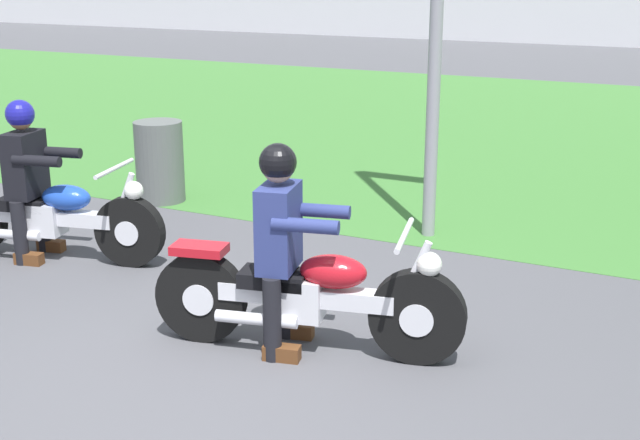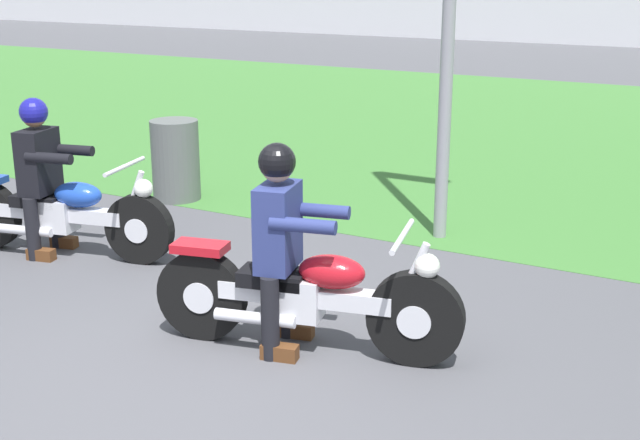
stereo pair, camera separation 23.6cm
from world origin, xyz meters
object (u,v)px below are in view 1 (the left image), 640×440
(motorcycle_lead, at_px, (307,296))
(motorcycle_follow, at_px, (50,217))
(rider_follow, at_px, (27,168))
(trash_can, at_px, (160,162))
(rider_lead, at_px, (282,232))

(motorcycle_lead, relative_size, motorcycle_follow, 0.99)
(rider_follow, relative_size, trash_can, 1.59)
(motorcycle_lead, height_order, rider_lead, rider_lead)
(rider_lead, relative_size, motorcycle_follow, 0.67)
(motorcycle_follow, height_order, trash_can, trash_can)
(motorcycle_follow, distance_m, rider_follow, 0.46)
(rider_follow, bearing_deg, rider_lead, -25.76)
(rider_follow, bearing_deg, trash_can, 80.75)
(motorcycle_lead, relative_size, rider_lead, 1.48)
(rider_lead, distance_m, rider_follow, 2.89)
(rider_lead, relative_size, trash_can, 1.60)
(motorcycle_lead, relative_size, rider_follow, 1.49)
(motorcycle_follow, bearing_deg, rider_follow, 179.12)
(rider_lead, xyz_separation_m, motorcycle_follow, (-2.66, 0.67, -0.43))
(motorcycle_follow, xyz_separation_m, trash_can, (-0.30, 1.95, 0.06))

